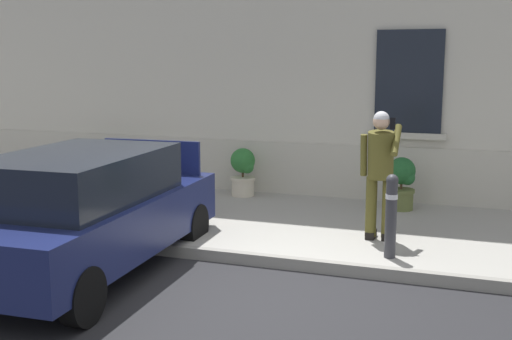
% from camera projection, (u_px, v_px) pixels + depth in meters
% --- Properties ---
extents(ground_plane, '(80.00, 80.00, 0.00)m').
position_uv_depth(ground_plane, '(245.00, 292.00, 7.11)').
color(ground_plane, '#232326').
extents(sidewalk, '(24.00, 3.60, 0.15)m').
position_uv_depth(sidewalk, '(309.00, 225.00, 9.70)').
color(sidewalk, '#99968E').
rests_on(sidewalk, ground).
extents(curb_edge, '(24.00, 0.12, 0.15)m').
position_uv_depth(curb_edge, '(271.00, 261.00, 7.97)').
color(curb_edge, gray).
rests_on(curb_edge, ground).
extents(hatchback_car_navy, '(1.91, 4.13, 1.50)m').
position_uv_depth(hatchback_car_navy, '(86.00, 210.00, 7.62)').
color(hatchback_car_navy, '#161E4C').
rests_on(hatchback_car_navy, ground).
extents(bollard_near_person, '(0.15, 0.15, 1.04)m').
position_uv_depth(bollard_near_person, '(391.00, 213.00, 7.79)').
color(bollard_near_person, '#333338').
rests_on(bollard_near_person, sidewalk).
extents(person_on_phone, '(0.51, 0.48, 1.75)m').
position_uv_depth(person_on_phone, '(380.00, 167.00, 8.47)').
color(person_on_phone, '#514C1E').
rests_on(person_on_phone, sidewalk).
extents(planter_terracotta, '(0.44, 0.44, 0.86)m').
position_uv_depth(planter_terracotta, '(98.00, 165.00, 12.00)').
color(planter_terracotta, '#B25B38').
rests_on(planter_terracotta, sidewalk).
extents(planter_cream, '(0.44, 0.44, 0.86)m').
position_uv_depth(planter_cream, '(243.00, 171.00, 11.37)').
color(planter_cream, beige).
rests_on(planter_cream, sidewalk).
extents(planter_olive, '(0.44, 0.44, 0.86)m').
position_uv_depth(planter_olive, '(402.00, 182.00, 10.32)').
color(planter_olive, '#606B38').
rests_on(planter_olive, sidewalk).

